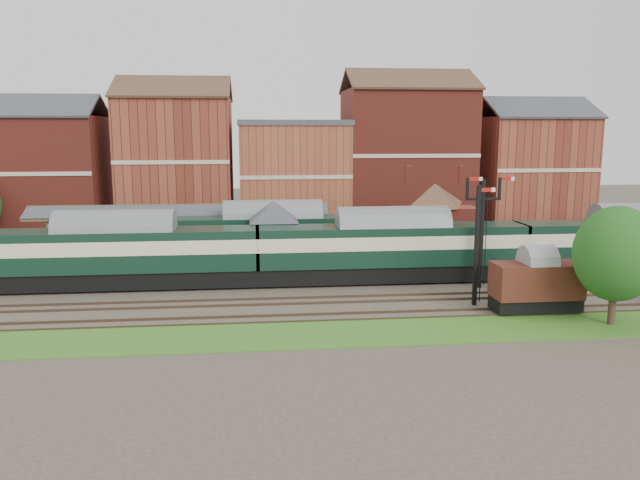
{
  "coord_description": "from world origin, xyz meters",
  "views": [
    {
      "loc": [
        -4.45,
        -45.95,
        11.5
      ],
      "look_at": [
        0.59,
        2.0,
        3.0
      ],
      "focal_mm": 35.0,
      "sensor_mm": 36.0,
      "label": 1
    }
  ],
  "objects": [
    {
      "name": "brick_hut",
      "position": [
        5.0,
        3.25,
        1.2
      ],
      "size": [
        3.2,
        2.64,
        2.94
      ],
      "color": "maroon",
      "rests_on": "ground"
    },
    {
      "name": "fence",
      "position": [
        0.0,
        18.0,
        0.75
      ],
      "size": [
        90.0,
        0.12,
        1.5
      ],
      "primitive_type": "cube",
      "color": "#193823",
      "rests_on": "ground"
    },
    {
      "name": "signal_box",
      "position": [
        -3.0,
        3.25,
        3.19
      ],
      "size": [
        5.4,
        5.4,
        6.0
      ],
      "color": "#636F4F",
      "rests_on": "ground"
    },
    {
      "name": "semaphore_bracket",
      "position": [
        12.04,
        -2.5,
        4.63
      ],
      "size": [
        3.6,
        0.25,
        8.18
      ],
      "color": "black",
      "rests_on": "ground"
    },
    {
      "name": "goods_van_a",
      "position": [
        13.31,
        -9.0,
        1.92
      ],
      "size": [
        5.52,
        2.39,
        3.35
      ],
      "color": "black",
      "rests_on": "ground"
    },
    {
      "name": "town_backdrop",
      "position": [
        -0.18,
        25.0,
        7.0
      ],
      "size": [
        69.0,
        10.0,
        16.0
      ],
      "color": "maroon",
      "rests_on": "ground"
    },
    {
      "name": "dmu_train",
      "position": [
        5.92,
        0.0,
        2.74
      ],
      "size": [
        61.38,
        3.22,
        4.72
      ],
      "color": "black",
      "rests_on": "ground"
    },
    {
      "name": "grass_front",
      "position": [
        0.0,
        -12.0,
        0.03
      ],
      "size": [
        90.0,
        5.0,
        0.06
      ],
      "primitive_type": "cube",
      "color": "#2D6619",
      "rests_on": "ground"
    },
    {
      "name": "platform",
      "position": [
        -5.0,
        9.75,
        0.5
      ],
      "size": [
        55.0,
        3.4,
        1.0
      ],
      "primitive_type": "cube",
      "color": "#2D2D2D",
      "rests_on": "ground"
    },
    {
      "name": "tree_far",
      "position": [
        16.65,
        -12.08,
        4.34
      ],
      "size": [
        4.93,
        4.93,
        7.19
      ],
      "color": "#382619",
      "rests_on": "ground"
    },
    {
      "name": "ground",
      "position": [
        0.0,
        0.0,
        0.0
      ],
      "size": [
        160.0,
        160.0,
        0.0
      ],
      "primitive_type": "plane",
      "color": "#473D33",
      "rests_on": "ground"
    },
    {
      "name": "grass_back",
      "position": [
        0.0,
        16.0,
        0.03
      ],
      "size": [
        90.0,
        4.5,
        0.06
      ],
      "primitive_type": "cube",
      "color": "#2D6619",
      "rests_on": "ground"
    },
    {
      "name": "canopy",
      "position": [
        -11.0,
        9.75,
        4.58
      ],
      "size": [
        26.0,
        3.89,
        4.08
      ],
      "color": "#4A4E30",
      "rests_on": "platform"
    },
    {
      "name": "platform_railcar",
      "position": [
        -2.96,
        6.5,
        2.68
      ],
      "size": [
        20.03,
        3.15,
        4.61
      ],
      "color": "black",
      "rests_on": "ground"
    },
    {
      "name": "station_building",
      "position": [
        12.0,
        9.75,
        3.96
      ],
      "size": [
        8.1,
        8.1,
        5.9
      ],
      "color": "maroon",
      "rests_on": "platform"
    },
    {
      "name": "semaphore_siding",
      "position": [
        10.02,
        -7.0,
        4.16
      ],
      "size": [
        1.23,
        0.25,
        8.0
      ],
      "color": "black",
      "rests_on": "ground"
    }
  ]
}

